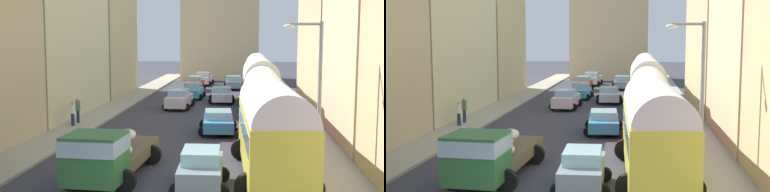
# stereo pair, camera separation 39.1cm
# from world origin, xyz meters

# --- Properties ---
(ground_plane) EXTENTS (154.00, 154.00, 0.00)m
(ground_plane) POSITION_xyz_m (0.00, 27.00, 0.00)
(ground_plane) COLOR #38363E
(sidewalk_left) EXTENTS (2.50, 70.00, 0.14)m
(sidewalk_left) POSITION_xyz_m (-7.25, 27.00, 0.07)
(sidewalk_left) COLOR #A59E88
(sidewalk_left) RESTS_ON ground
(sidewalk_right) EXTENTS (2.50, 70.00, 0.14)m
(sidewalk_right) POSITION_xyz_m (7.25, 27.00, 0.07)
(sidewalk_right) COLOR #9B9891
(sidewalk_right) RESTS_ON ground
(building_left_2) EXTENTS (4.91, 14.00, 9.37)m
(building_left_2) POSITION_xyz_m (-10.95, 22.09, 4.68)
(building_left_2) COLOR beige
(building_left_2) RESTS_ON ground
(building_left_3) EXTENTS (5.98, 11.26, 12.88)m
(building_left_3) POSITION_xyz_m (-11.49, 35.23, 6.44)
(building_left_3) COLOR tan
(building_left_3) RESTS_ON ground
(building_right_2) EXTENTS (5.26, 14.78, 13.99)m
(building_right_2) POSITION_xyz_m (11.13, 28.11, 6.99)
(building_right_2) COLOR tan
(building_right_2) RESTS_ON ground
(distant_church) EXTENTS (10.40, 7.07, 22.05)m
(distant_church) POSITION_xyz_m (-0.00, 55.53, 7.99)
(distant_church) COLOR #D6BB89
(distant_church) RESTS_ON ground
(parked_bus_0) EXTENTS (3.52, 9.83, 4.03)m
(parked_bus_0) POSITION_xyz_m (4.60, 6.50, 2.24)
(parked_bus_0) COLOR gold
(parked_bus_0) RESTS_ON ground
(parked_bus_1) EXTENTS (3.22, 9.80, 3.90)m
(parked_bus_1) POSITION_xyz_m (4.60, 15.50, 2.16)
(parked_bus_1) COLOR red
(parked_bus_1) RESTS_ON ground
(parked_bus_2) EXTENTS (3.45, 9.13, 4.24)m
(parked_bus_2) POSITION_xyz_m (4.60, 24.50, 2.34)
(parked_bus_2) COLOR silver
(parked_bus_2) RESTS_ON ground
(parked_bus_3) EXTENTS (3.28, 9.31, 4.21)m
(parked_bus_3) POSITION_xyz_m (4.60, 33.50, 2.35)
(parked_bus_3) COLOR beige
(parked_bus_3) RESTS_ON ground
(cargo_truck_0) EXTENTS (3.22, 7.32, 2.28)m
(cargo_truck_0) POSITION_xyz_m (-1.97, 5.13, 1.19)
(cargo_truck_0) COLOR #2A602F
(cargo_truck_0) RESTS_ON ground
(car_0) EXTENTS (2.40, 4.29, 1.56)m
(car_0) POSITION_xyz_m (-1.87, 26.10, 0.79)
(car_0) COLOR silver
(car_0) RESTS_ON ground
(car_1) EXTENTS (2.28, 3.93, 1.55)m
(car_1) POSITION_xyz_m (-1.41, 32.67, 0.77)
(car_1) COLOR #3598C3
(car_1) RESTS_ON ground
(car_2) EXTENTS (2.24, 3.71, 1.57)m
(car_2) POSITION_xyz_m (-1.96, 40.08, 0.79)
(car_2) COLOR #AC3820
(car_2) RESTS_ON ground
(car_3) EXTENTS (2.53, 3.89, 1.58)m
(car_3) POSITION_xyz_m (-1.54, 46.17, 0.80)
(car_3) COLOR beige
(car_3) RESTS_ON ground
(car_4) EXTENTS (2.25, 3.79, 1.60)m
(car_4) POSITION_xyz_m (1.85, 4.51, 0.81)
(car_4) COLOR gray
(car_4) RESTS_ON ground
(car_5) EXTENTS (2.55, 4.09, 1.39)m
(car_5) POSITION_xyz_m (1.88, 16.07, 0.72)
(car_5) COLOR #3996CB
(car_5) RESTS_ON ground
(car_6) EXTENTS (2.48, 4.14, 1.41)m
(car_6) POSITION_xyz_m (1.41, 30.24, 0.72)
(car_6) COLOR white
(car_6) RESTS_ON ground
(car_7) EXTENTS (2.42, 4.38, 1.49)m
(car_7) POSITION_xyz_m (2.19, 42.06, 0.75)
(car_7) COLOR gray
(car_7) RESTS_ON ground
(pedestrian_0) EXTENTS (0.48, 0.48, 1.70)m
(pedestrian_0) POSITION_xyz_m (-7.56, 16.77, 0.97)
(pedestrian_0) COLOR navy
(pedestrian_0) RESTS_ON ground
(pedestrian_1) EXTENTS (0.44, 0.44, 1.84)m
(pedestrian_1) POSITION_xyz_m (-7.60, 17.91, 1.06)
(pedestrian_1) COLOR #1E2A49
(pedestrian_1) RESTS_ON ground
(streetlamp_near) EXTENTS (1.59, 0.28, 6.47)m
(streetlamp_near) POSITION_xyz_m (6.30, 6.49, 3.84)
(streetlamp_near) COLOR gray
(streetlamp_near) RESTS_ON ground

